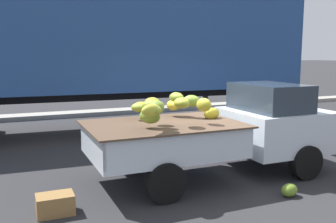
% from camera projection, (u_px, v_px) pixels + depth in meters
% --- Properties ---
extents(ground, '(220.00, 220.00, 0.00)m').
position_uv_depth(ground, '(219.00, 171.00, 7.34)').
color(ground, '#28282B').
extents(curb_strip, '(80.00, 0.80, 0.16)m').
position_uv_depth(curb_strip, '(116.00, 112.00, 14.43)').
color(curb_strip, gray).
rests_on(curb_strip, ground).
extents(pickup_truck, '(4.70, 1.86, 1.70)m').
position_uv_depth(pickup_truck, '(251.00, 126.00, 7.21)').
color(pickup_truck, silver).
rests_on(pickup_truck, ground).
extents(semi_trailer, '(12.10, 3.07, 3.95)m').
position_uv_depth(semi_trailer, '(100.00, 45.00, 10.72)').
color(semi_trailer, navy).
rests_on(semi_trailer, ground).
extents(fallen_banana_bunch_near_tailgate, '(0.37, 0.32, 0.22)m').
position_uv_depth(fallen_banana_bunch_near_tailgate, '(54.00, 201.00, 5.55)').
color(fallen_banana_bunch_near_tailgate, gold).
rests_on(fallen_banana_bunch_near_tailgate, ground).
extents(fallen_banana_bunch_by_wheel, '(0.32, 0.25, 0.21)m').
position_uv_depth(fallen_banana_bunch_by_wheel, '(289.00, 190.00, 6.01)').
color(fallen_banana_bunch_by_wheel, olive).
rests_on(fallen_banana_bunch_by_wheel, ground).
extents(produce_crate, '(0.52, 0.36, 0.29)m').
position_uv_depth(produce_crate, '(55.00, 204.00, 5.34)').
color(produce_crate, olive).
rests_on(produce_crate, ground).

